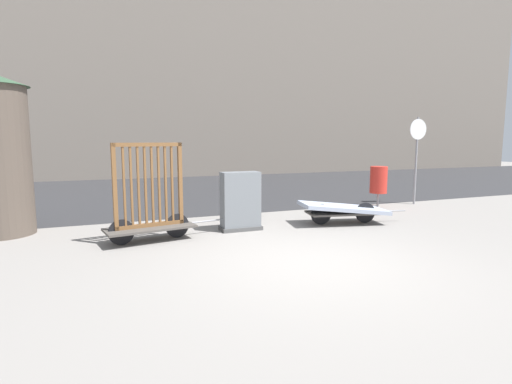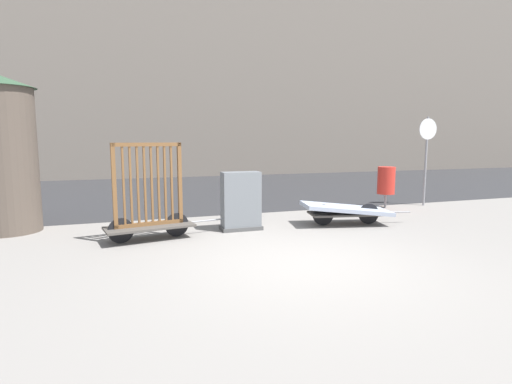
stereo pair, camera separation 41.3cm
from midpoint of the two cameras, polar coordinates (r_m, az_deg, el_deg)
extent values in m
plane|color=gray|center=(6.23, 5.77, -9.96)|extent=(60.00, 60.00, 0.00)
cube|color=#2D2D30|center=(15.18, -11.04, 0.27)|extent=(56.00, 10.75, 0.01)
cube|color=slate|center=(22.84, -15.10, 18.95)|extent=(48.00, 4.00, 13.04)
cube|color=#4C4742|center=(7.69, -16.36, -4.93)|extent=(1.70, 0.94, 0.04)
cylinder|color=black|center=(7.85, -12.67, -4.71)|extent=(0.46, 0.12, 0.46)
cylinder|color=black|center=(7.58, -20.18, -5.42)|extent=(0.46, 0.12, 0.46)
cylinder|color=gray|center=(8.07, -8.44, -4.14)|extent=(0.69, 0.16, 0.03)
cube|color=brown|center=(7.68, -16.38, -4.53)|extent=(1.27, 0.30, 0.07)
cube|color=brown|center=(7.53, -16.79, 6.51)|extent=(1.27, 0.30, 0.07)
cube|color=brown|center=(7.43, -21.06, 0.63)|extent=(0.08, 0.08, 1.54)
cube|color=brown|center=(7.75, -12.28, 1.22)|extent=(0.08, 0.08, 1.54)
cube|color=brown|center=(7.47, -19.85, 0.71)|extent=(0.04, 0.05, 1.47)
cube|color=brown|center=(7.49, -18.90, 0.78)|extent=(0.04, 0.05, 1.47)
cube|color=brown|center=(7.52, -17.97, 0.84)|extent=(0.04, 0.05, 1.47)
cube|color=brown|center=(7.55, -17.04, 0.90)|extent=(0.04, 0.05, 1.47)
cube|color=brown|center=(7.59, -16.12, 0.96)|extent=(0.04, 0.05, 1.47)
cube|color=brown|center=(7.62, -15.21, 1.02)|extent=(0.04, 0.05, 1.47)
cube|color=brown|center=(7.66, -14.30, 1.08)|extent=(0.04, 0.05, 1.47)
cube|color=brown|center=(7.70, -13.41, 1.14)|extent=(0.04, 0.05, 1.47)
cube|color=#4C4742|center=(9.08, 11.11, -2.91)|extent=(1.71, 0.96, 0.04)
cylinder|color=black|center=(9.28, 14.11, -2.89)|extent=(0.46, 0.12, 0.46)
cylinder|color=black|center=(8.90, 7.97, -3.18)|extent=(0.46, 0.12, 0.46)
cylinder|color=gray|center=(9.56, 17.57, -2.60)|extent=(0.69, 0.17, 0.03)
cube|color=#9EA8BC|center=(9.06, 11.13, -2.23)|extent=(2.04, 1.20, 0.28)
cube|color=#4C4C4C|center=(8.36, -3.64, -5.15)|extent=(0.85, 0.41, 0.08)
cube|color=slate|center=(8.25, -3.67, -1.32)|extent=(0.79, 0.35, 1.21)
cylinder|color=gray|center=(11.64, 16.04, -1.09)|extent=(0.06, 0.06, 0.39)
cylinder|color=red|center=(11.57, 16.14, 1.69)|extent=(0.47, 0.47, 0.75)
cylinder|color=gray|center=(12.37, 21.01, 4.14)|extent=(0.06, 0.06, 2.51)
cylinder|color=white|center=(12.35, 21.27, 8.35)|extent=(0.59, 0.02, 0.59)
camera|label=1|loc=(0.21, -91.47, -0.19)|focal=28.00mm
camera|label=2|loc=(0.21, 88.53, 0.19)|focal=28.00mm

